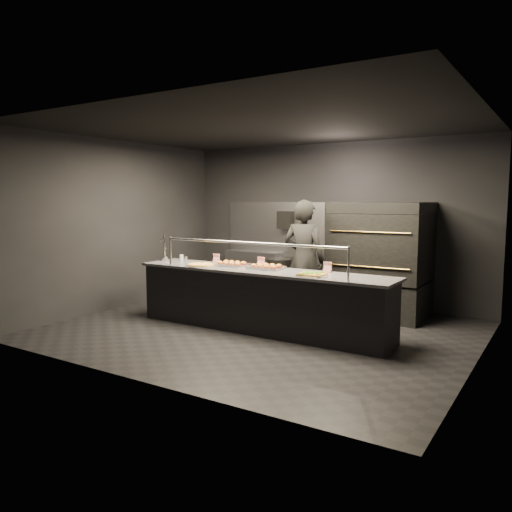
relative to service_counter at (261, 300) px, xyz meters
The scene contains 15 objects.
room 1.03m from the service_counter, 115.57° to the left, with size 6.04×6.00×3.00m.
service_counter is the anchor object (origin of this frame).
pizza_oven 2.30m from the service_counter, 57.73° to the left, with size 1.50×1.23×1.91m.
prep_shelf 2.82m from the service_counter, 124.59° to the left, with size 1.20×0.35×0.90m, color #99999E.
towel_dispenser 2.78m from the service_counter, 110.63° to the left, with size 0.30×0.20×0.35m, color black.
fire_extinguisher 2.50m from the service_counter, 98.30° to the left, with size 0.14×0.14×0.51m.
beer_tap 2.04m from the service_counter, behind, with size 0.13×0.19×0.50m.
round_pizza 1.13m from the service_counter, behind, with size 0.47×0.47×0.03m.
slider_tray_a 0.78m from the service_counter, 169.75° to the left, with size 0.54×0.43×0.08m.
slider_tray_b 0.50m from the service_counter, 71.09° to the left, with size 0.54×0.43×0.08m.
square_pizza 1.04m from the service_counter, ahead, with size 0.44×0.44×0.05m.
condiment_jar 1.75m from the service_counter, behind, with size 0.16×0.06×0.11m.
tent_cards 0.61m from the service_counter, 105.65° to the left, with size 2.10×0.04×0.15m.
trash_bin 2.31m from the service_counter, 112.91° to the left, with size 0.48×0.48×0.80m, color black.
worker 1.19m from the service_counter, 80.12° to the left, with size 0.71×0.47×1.95m, color black.
Camera 1 is at (3.86, -6.23, 1.96)m, focal length 35.00 mm.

